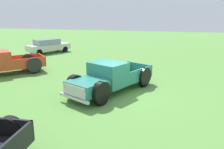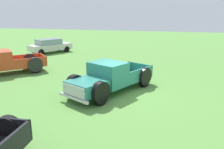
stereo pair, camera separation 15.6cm
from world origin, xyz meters
name	(u,v)px [view 2 (the right image)]	position (x,y,z in m)	size (l,w,h in m)	color
ground_plane	(118,94)	(0.00, 0.00, 0.00)	(80.00, 80.00, 0.00)	#5B9342
pickup_truck_foreground	(107,79)	(0.06, 0.61, 0.76)	(5.48, 3.94, 1.59)	#2D8475
pickup_truck_behind_right	(0,63)	(1.75, 8.47, 0.75)	(4.97, 4.88, 1.58)	#D14723
sedan_distant_b	(50,46)	(10.26, 9.56, 0.73)	(4.44, 3.67, 1.40)	silver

